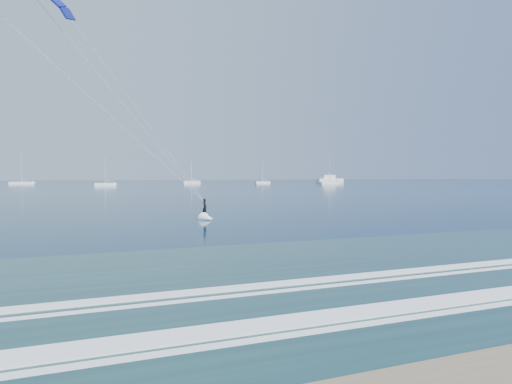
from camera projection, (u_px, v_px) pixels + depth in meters
The scene contains 8 objects.
kitesurfer_rig at pixel (129, 111), 36.39m from camera, with size 18.64×8.10×17.98m.
motor_yacht at pixel (329, 180), 270.61m from camera, with size 16.46×4.39×6.61m.
sailboat_2 at pixel (22, 183), 215.63m from camera, with size 10.76×2.40×14.23m.
sailboat_3 at pixel (105, 184), 180.06m from camera, with size 8.04×2.40×11.25m.
sailboat_4 at pixel (192, 182), 254.99m from camera, with size 9.40×2.40×12.69m.
sailboat_5 at pixel (262, 182), 232.59m from camera, with size 7.65×2.40×10.58m.
sailboat_6 at pixel (329, 183), 213.87m from camera, with size 9.51×2.40×12.78m.
sailboat_7 at pixel (191, 183), 219.68m from camera, with size 8.01×2.40×10.73m.
Camera 1 is at (-16.51, -5.40, 3.96)m, focal length 32.00 mm.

